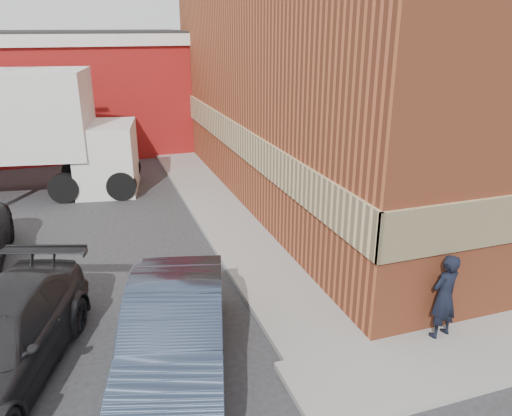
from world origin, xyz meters
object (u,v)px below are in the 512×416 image
object	(u,v)px
warehouse	(22,92)
sedan	(175,333)
man	(444,296)
brick_building	(419,59)
box_truck	(14,125)

from	to	relation	value
warehouse	sedan	size ratio (longest dim) A/B	3.36
man	warehouse	bearing A→B (deg)	-78.51
brick_building	box_truck	world-z (taller)	brick_building
brick_building	sedan	xyz separation A→B (m)	(-10.67, -8.50, -3.88)
box_truck	sedan	bearing A→B (deg)	-63.22
box_truck	brick_building	bearing A→B (deg)	-2.59
man	sedan	world-z (taller)	man
warehouse	box_truck	size ratio (longest dim) A/B	1.76
brick_building	warehouse	bearing A→B (deg)	142.80
man	sedan	xyz separation A→B (m)	(-5.06, 0.75, -0.19)
sedan	man	bearing A→B (deg)	5.86
brick_building	sedan	world-z (taller)	brick_building
warehouse	man	bearing A→B (deg)	-66.33
sedan	box_truck	xyz separation A→B (m)	(-3.48, 11.72, 1.75)
warehouse	sedan	bearing A→B (deg)	-78.91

